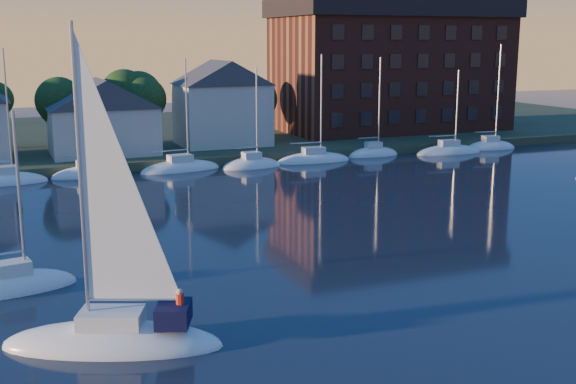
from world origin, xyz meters
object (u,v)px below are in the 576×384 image
clubhouse_east (222,102)px  drifting_sailboat_left (14,290)px  clubhouse_centre (103,116)px  condo_block (390,65)px  hero_sailboat (115,333)px

clubhouse_east → drifting_sailboat_left: clubhouse_east is taller
clubhouse_centre → drifting_sailboat_left: 41.59m
condo_block → drifting_sailboat_left: size_ratio=2.91×
clubhouse_east → hero_sailboat: size_ratio=0.70×
clubhouse_east → hero_sailboat: (-20.91, -51.04, -5.38)m
clubhouse_east → clubhouse_centre: bearing=-171.9°
clubhouse_centre → condo_block: (40.00, 7.95, 4.66)m
hero_sailboat → clubhouse_east: bearing=-89.6°
hero_sailboat → drifting_sailboat_left: hero_sailboat is taller
clubhouse_east → drifting_sailboat_left: 48.99m
hero_sailboat → condo_block: bearing=-106.8°
clubhouse_centre → hero_sailboat: hero_sailboat is taller
clubhouse_east → condo_block: size_ratio=0.34×
drifting_sailboat_left → clubhouse_centre: bearing=64.9°
drifting_sailboat_left → hero_sailboat: bearing=-77.3°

